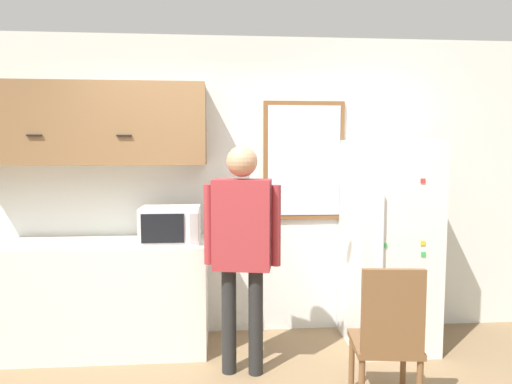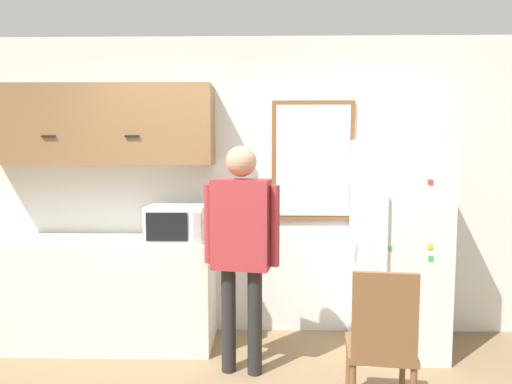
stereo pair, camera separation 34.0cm
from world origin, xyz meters
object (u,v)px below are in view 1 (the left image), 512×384
(refrigerator, at_px, (388,243))
(chair, at_px, (388,334))
(microwave, at_px, (171,225))
(person, at_px, (242,236))

(refrigerator, bearing_deg, chair, -110.16)
(microwave, relative_size, refrigerator, 0.27)
(person, distance_m, chair, 1.20)
(microwave, relative_size, chair, 0.50)
(person, relative_size, refrigerator, 0.97)
(microwave, bearing_deg, person, -38.02)
(chair, bearing_deg, refrigerator, -103.45)
(refrigerator, bearing_deg, person, -160.56)
(microwave, height_order, refrigerator, refrigerator)
(person, bearing_deg, chair, -22.86)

